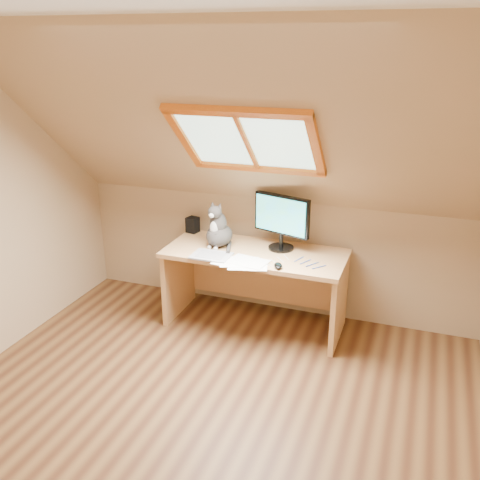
% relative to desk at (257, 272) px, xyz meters
% --- Properties ---
extents(ground, '(3.50, 3.50, 0.00)m').
position_rel_desk_xyz_m(ground, '(0.04, -1.44, -0.46)').
color(ground, brown).
rests_on(ground, ground).
extents(room_shell, '(3.52, 3.52, 2.41)m').
position_rel_desk_xyz_m(room_shell, '(0.04, -1.54, 0.97)').
color(room_shell, tan).
rests_on(room_shell, ground).
extents(desk, '(1.46, 0.64, 0.67)m').
position_rel_desk_xyz_m(desk, '(0.00, 0.00, 0.00)').
color(desk, tan).
rests_on(desk, ground).
extents(monitor, '(0.48, 0.21, 0.45)m').
position_rel_desk_xyz_m(monitor, '(0.18, 0.05, 0.47)').
color(monitor, black).
rests_on(monitor, desk).
extents(cat, '(0.26, 0.29, 0.39)m').
position_rel_desk_xyz_m(cat, '(-0.32, -0.05, 0.35)').
color(cat, '#44403C').
rests_on(cat, desk).
extents(desk_speaker, '(0.11, 0.11, 0.14)m').
position_rel_desk_xyz_m(desk_speaker, '(-0.67, 0.19, 0.28)').
color(desk_speaker, black).
rests_on(desk_speaker, desk).
extents(graphics_tablet, '(0.31, 0.22, 0.01)m').
position_rel_desk_xyz_m(graphics_tablet, '(-0.29, -0.29, 0.22)').
color(graphics_tablet, '#B2B2B7').
rests_on(graphics_tablet, desk).
extents(mouse, '(0.10, 0.13, 0.03)m').
position_rel_desk_xyz_m(mouse, '(0.27, -0.32, 0.23)').
color(mouse, black).
rests_on(mouse, desk).
extents(papers, '(0.35, 0.30, 0.01)m').
position_rel_desk_xyz_m(papers, '(-0.02, -0.32, 0.21)').
color(papers, white).
rests_on(papers, desk).
extents(cables, '(0.51, 0.26, 0.01)m').
position_rel_desk_xyz_m(cables, '(0.37, -0.18, 0.22)').
color(cables, silver).
rests_on(cables, desk).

